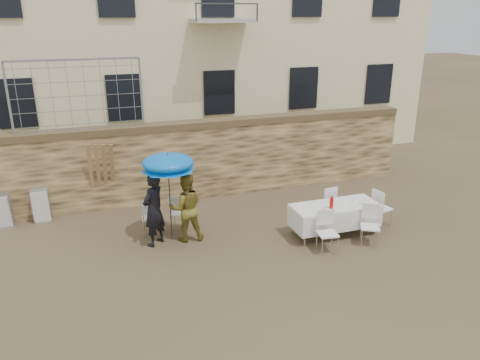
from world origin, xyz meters
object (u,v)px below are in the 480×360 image
object	(u,v)px
woman_dress	(186,208)
umbrella	(168,165)
table_chair_front_left	(328,233)
table_chair_back	(326,203)
table_chair_side	(382,207)
banquet_table	(335,206)
man_suit	(154,210)
table_chair_front_right	(370,226)
chair_stack_right	(41,204)
chair_stack_left	(3,208)
couple_chair_left	(151,216)
couple_chair_right	(180,212)
soda_bottle	(332,203)

from	to	relation	value
woman_dress	umbrella	size ratio (longest dim) A/B	0.83
woman_dress	table_chair_front_left	size ratio (longest dim) A/B	1.71
table_chair_back	table_chair_side	distance (m)	1.39
umbrella	banquet_table	distance (m)	4.07
table_chair_side	man_suit	bearing A→B (deg)	69.92
table_chair_front_right	chair_stack_right	xyz separation A→B (m)	(-7.24, 3.91, -0.02)
table_chair_front_left	chair_stack_left	bearing A→B (deg)	157.91
banquet_table	couple_chair_left	bearing A→B (deg)	161.19
table_chair_front_left	table_chair_back	xyz separation A→B (m)	(0.80, 1.55, 0.00)
table_chair_back	chair_stack_left	world-z (taller)	table_chair_back
banquet_table	table_chair_back	bearing A→B (deg)	75.96
man_suit	table_chair_back	size ratio (longest dim) A/B	1.82
couple_chair_right	table_chair_front_left	size ratio (longest dim) A/B	1.00
umbrella	table_chair_back	distance (m)	4.22
soda_bottle	chair_stack_right	size ratio (longest dim) A/B	0.28
man_suit	couple_chair_right	xyz separation A→B (m)	(0.70, 0.55, -0.39)
table_chair_back	chair_stack_right	xyz separation A→B (m)	(-6.94, 2.36, -0.02)
woman_dress	couple_chair_left	world-z (taller)	woman_dress
banquet_table	chair_stack_left	xyz separation A→B (m)	(-7.64, 3.16, -0.27)
table_chair_front_right	chair_stack_left	distance (m)	9.03
man_suit	table_chair_side	bearing A→B (deg)	129.63
table_chair_front_right	woman_dress	bearing A→B (deg)	-173.01
woman_dress	table_chair_front_right	xyz separation A→B (m)	(3.94, -1.63, -0.34)
umbrella	table_chair_front_right	size ratio (longest dim) A/B	2.05
table_chair_back	chair_stack_right	bearing A→B (deg)	-25.50
chair_stack_right	table_chair_side	bearing A→B (deg)	-20.62
umbrella	chair_stack_left	xyz separation A→B (m)	(-3.85, 2.19, -1.40)
woman_dress	umbrella	world-z (taller)	umbrella
man_suit	umbrella	world-z (taller)	umbrella
banquet_table	table_chair_back	xyz separation A→B (m)	(0.20, 0.80, -0.25)
table_chair_front_right	table_chair_back	distance (m)	1.58
chair_stack_left	woman_dress	bearing A→B (deg)	-28.55
table_chair_front_right	man_suit	bearing A→B (deg)	-169.70
umbrella	table_chair_side	size ratio (longest dim) A/B	2.05
man_suit	soda_bottle	xyz separation A→B (m)	(3.99, -1.03, 0.03)
man_suit	woman_dress	size ratio (longest dim) A/B	1.07
banquet_table	chair_stack_left	world-z (taller)	chair_stack_left
man_suit	couple_chair_right	size ratio (longest dim) A/B	1.82
banquet_table	chair_stack_left	size ratio (longest dim) A/B	2.28
umbrella	couple_chair_left	size ratio (longest dim) A/B	2.05
soda_bottle	chair_stack_left	world-z (taller)	soda_bottle
table_chair_front_left	table_chair_side	distance (m)	2.17
couple_chair_right	table_chair_front_right	distance (m)	4.54
table_chair_side	chair_stack_right	size ratio (longest dim) A/B	1.04
man_suit	table_chair_side	xyz separation A→B (m)	(5.59, -0.78, -0.39)
woman_dress	table_chair_back	world-z (taller)	woman_dress
chair_stack_right	woman_dress	bearing A→B (deg)	-34.70
banquet_table	table_chair_front_right	bearing A→B (deg)	-56.31
umbrella	table_chair_front_left	size ratio (longest dim) A/B	2.05
table_chair_back	table_chair_front_right	bearing A→B (deg)	94.26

